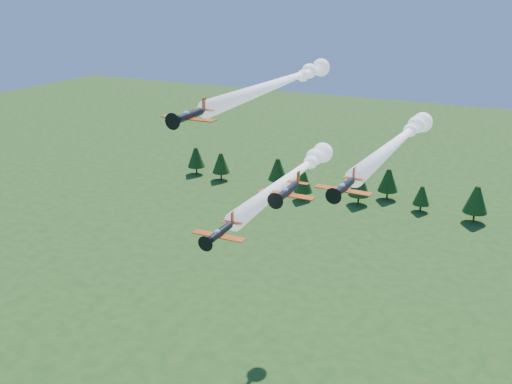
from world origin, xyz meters
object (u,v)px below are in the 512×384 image
at_px(plane_lead, 295,174).
at_px(plane_left, 282,82).
at_px(plane_right, 400,140).
at_px(plane_slot, 287,191).

relative_size(plane_lead, plane_left, 0.79).
xyz_separation_m(plane_lead, plane_right, (14.12, 9.95, 5.01)).
distance_m(plane_lead, plane_slot, 11.42).
relative_size(plane_right, plane_slot, 5.20).
height_order(plane_lead, plane_left, plane_left).
bearing_deg(plane_lead, plane_slot, -74.62).
bearing_deg(plane_slot, plane_lead, 106.03).
relative_size(plane_left, plane_slot, 6.36).
distance_m(plane_lead, plane_left, 19.99).
height_order(plane_right, plane_slot, plane_right).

